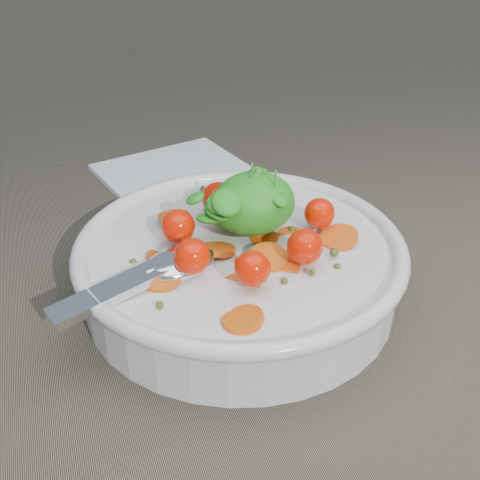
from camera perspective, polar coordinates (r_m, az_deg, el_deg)
name	(u,v)px	position (r m, az deg, el deg)	size (l,w,h in m)	color
ground	(258,290)	(0.51, 1.73, -4.76)	(6.00, 6.00, 0.00)	#6C604D
bowl	(240,263)	(0.49, -0.03, -2.23)	(0.28, 0.26, 0.11)	silver
napkin	(176,173)	(0.71, -6.12, 6.36)	(0.16, 0.14, 0.01)	white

